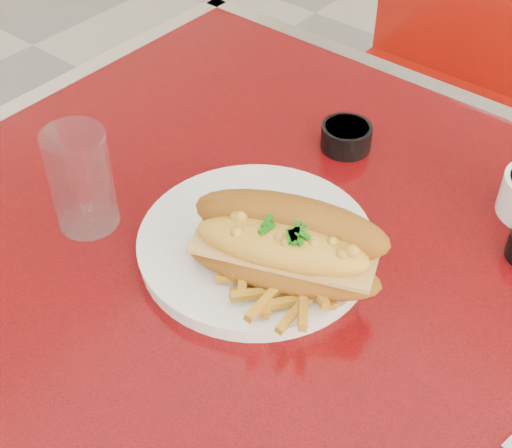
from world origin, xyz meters
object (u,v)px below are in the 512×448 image
Objects in this scene: dinner_plate at (256,244)px; fork at (306,254)px; diner_table at (378,403)px; sauce_cup_left at (346,136)px; water_tumbler at (81,180)px; mac_hoagie at (285,245)px.

dinner_plate is 0.06m from fork.
diner_table is 10.67× the size of fork.
sauce_cup_left is at bearing 134.84° from diner_table.
water_tumbler reaches higher than sauce_cup_left.
dinner_plate is 2.57× the size of fork.
sauce_cup_left reaches higher than diner_table.
dinner_plate is at bearing 25.02° from water_tumbler.
mac_hoagie is 0.05m from fork.
water_tumbler reaches higher than diner_table.
mac_hoagie is 0.24m from water_tumbler.
diner_table is at bearing -1.57° from mac_hoagie.
mac_hoagie is 1.94× the size of fork.
water_tumbler is (-0.18, -0.08, 0.05)m from dinner_plate.
sauce_cup_left is (-0.08, 0.24, -0.04)m from mac_hoagie.
dinner_plate is (-0.16, -0.02, 0.17)m from diner_table.
mac_hoagie is 1.86× the size of water_tumbler.
diner_table is at bearing 17.08° from water_tumbler.
fork is 0.96× the size of water_tumbler.
sauce_cup_left is 0.60× the size of water_tumbler.
water_tumbler reaches higher than mac_hoagie.
dinner_plate is 0.07m from mac_hoagie.
mac_hoagie is 0.26m from sauce_cup_left.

